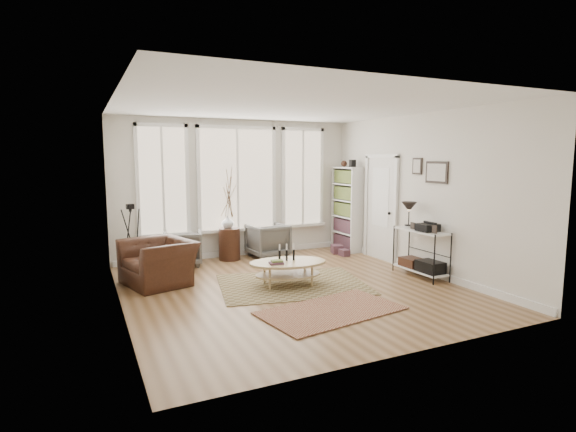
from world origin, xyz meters
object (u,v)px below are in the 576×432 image
coffee_table (288,267)px  low_shelf (421,248)px  bookcase (347,209)px  armchair_left (183,248)px  side_table (229,217)px  armchair_right (268,240)px  accent_chair (159,262)px

coffee_table → low_shelf: bearing=-11.3°
bookcase → armchair_left: (-3.71, 0.12, -0.61)m
low_shelf → side_table: side_table is taller
armchair_right → bookcase: bearing=171.2°
coffee_table → armchair_right: size_ratio=1.79×
low_shelf → coffee_table: low_shelf is taller
armchair_left → accent_chair: bearing=74.0°
coffee_table → armchair_left: 2.51m
low_shelf → bookcase: bearing=88.7°
coffee_table → side_table: 2.32m
bookcase → armchair_left: size_ratio=2.74×
bookcase → armchair_right: size_ratio=2.65×
low_shelf → armchair_right: (-1.85, 2.64, -0.16)m
armchair_left → side_table: (0.98, 0.06, 0.54)m
low_shelf → armchair_left: (-3.65, 2.64, -0.17)m
coffee_table → armchair_left: armchair_left is taller
armchair_left → armchair_right: armchair_right is taller
accent_chair → coffee_table: bearing=46.3°
armchair_right → accent_chair: (-2.45, -1.18, 0.02)m
low_shelf → armchair_left: low_shelf is taller
armchair_left → accent_chair: (-0.65, -1.18, 0.03)m
coffee_table → side_table: side_table is taller
side_table → bookcase: bearing=-3.8°
bookcase → armchair_left: bookcase is taller
bookcase → coffee_table: bookcase is taller
armchair_right → low_shelf: bearing=119.8°
bookcase → accent_chair: (-4.36, -1.05, -0.59)m
side_table → accent_chair: 2.10m
armchair_left → side_table: side_table is taller
bookcase → accent_chair: bookcase is taller
coffee_table → side_table: bearing=97.6°
low_shelf → coffee_table: (-2.38, 0.48, -0.20)m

